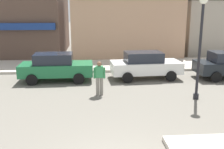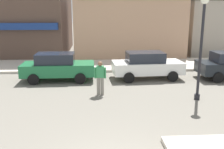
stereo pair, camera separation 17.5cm
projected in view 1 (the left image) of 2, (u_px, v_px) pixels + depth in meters
The scene contains 8 objects.
kerb_far at pixel (101, 65), 18.67m from camera, with size 80.00×4.00×0.15m, color beige.
lamp_post at pixel (201, 33), 11.11m from camera, with size 0.36×0.36×4.54m.
parked_car_nearest at pixel (56, 67), 14.66m from camera, with size 4.03×1.93×1.56m.
parked_car_second at pixel (145, 65), 15.16m from camera, with size 4.09×2.06×1.56m.
pedestrian_crossing_near at pixel (99, 77), 12.15m from camera, with size 0.56×0.25×1.61m.
building_corner_shop at pixel (17, 11), 23.71m from camera, with size 8.65×9.97×7.56m.
building_storefront_left_near at pixel (125, 27), 22.59m from camera, with size 9.02×5.74×4.85m.
building_storefront_left_mid at pixel (218, 26), 25.25m from camera, with size 8.53×7.47×4.81m.
Camera 1 is at (-0.70, -5.19, 3.91)m, focal length 42.00 mm.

